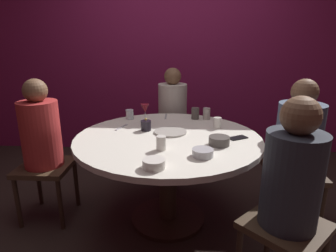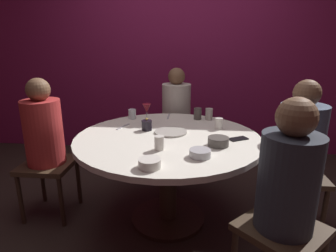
{
  "view_description": "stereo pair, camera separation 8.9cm",
  "coord_description": "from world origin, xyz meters",
  "px_view_note": "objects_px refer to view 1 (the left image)",
  "views": [
    {
      "loc": [
        0.11,
        -2.05,
        1.43
      ],
      "look_at": [
        0.0,
        0.0,
        0.81
      ],
      "focal_mm": 30.42,
      "sensor_mm": 36.0,
      "label": 1
    },
    {
      "loc": [
        0.19,
        -2.05,
        1.43
      ],
      "look_at": [
        0.0,
        0.0,
        0.81
      ],
      "focal_mm": 30.42,
      "sensor_mm": 36.0,
      "label": 2
    }
  ],
  "objects_px": {
    "seated_diner_front_right": "(292,181)",
    "bowl_small_white": "(219,141)",
    "bowl_serving_large": "(203,153)",
    "cup_by_right_diner": "(217,123)",
    "dinner_plate": "(170,132)",
    "cup_center_front": "(207,114)",
    "dining_table": "(168,153)",
    "seated_diner_back": "(173,109)",
    "seated_diner_right": "(298,139)",
    "cup_far_edge": "(195,113)",
    "cup_by_left_diner": "(130,114)",
    "cup_near_candle": "(161,143)",
    "candle_holder": "(146,125)",
    "seated_diner_left": "(41,136)",
    "cell_phone": "(238,138)",
    "bowl_salad_center": "(154,164)",
    "wine_glass": "(145,109)"
  },
  "relations": [
    {
      "from": "dining_table",
      "to": "seated_diner_right",
      "type": "bearing_deg",
      "value": 0.0
    },
    {
      "from": "cell_phone",
      "to": "bowl_small_white",
      "type": "bearing_deg",
      "value": 104.52
    },
    {
      "from": "seated_diner_front_right",
      "to": "bowl_small_white",
      "type": "height_order",
      "value": "seated_diner_front_right"
    },
    {
      "from": "bowl_serving_large",
      "to": "bowl_small_white",
      "type": "distance_m",
      "value": 0.25
    },
    {
      "from": "dinner_plate",
      "to": "cup_center_front",
      "type": "bearing_deg",
      "value": 53.2
    },
    {
      "from": "seated_diner_front_right",
      "to": "cup_near_candle",
      "type": "relative_size",
      "value": 12.29
    },
    {
      "from": "cup_by_right_diner",
      "to": "cup_center_front",
      "type": "distance_m",
      "value": 0.28
    },
    {
      "from": "cell_phone",
      "to": "bowl_serving_large",
      "type": "relative_size",
      "value": 1.03
    },
    {
      "from": "seated_diner_right",
      "to": "cup_by_left_diner",
      "type": "bearing_deg",
      "value": -19.19
    },
    {
      "from": "dinner_plate",
      "to": "bowl_serving_large",
      "type": "xyz_separation_m",
      "value": [
        0.22,
        -0.47,
        0.02
      ]
    },
    {
      "from": "seated_diner_front_right",
      "to": "cell_phone",
      "type": "relative_size",
      "value": 8.4
    },
    {
      "from": "seated_diner_right",
      "to": "dining_table",
      "type": "bearing_deg",
      "value": 0.0
    },
    {
      "from": "seated_diner_left",
      "to": "bowl_small_white",
      "type": "bearing_deg",
      "value": -7.27
    },
    {
      "from": "bowl_small_white",
      "to": "cup_by_right_diner",
      "type": "distance_m",
      "value": 0.41
    },
    {
      "from": "bowl_serving_large",
      "to": "cup_by_left_diner",
      "type": "xyz_separation_m",
      "value": [
        -0.62,
        0.86,
        0.02
      ]
    },
    {
      "from": "cell_phone",
      "to": "candle_holder",
      "type": "bearing_deg",
      "value": 48.67
    },
    {
      "from": "dining_table",
      "to": "seated_diner_front_right",
      "type": "height_order",
      "value": "seated_diner_front_right"
    },
    {
      "from": "cup_by_left_diner",
      "to": "cup_center_front",
      "type": "relative_size",
      "value": 0.84
    },
    {
      "from": "seated_diner_back",
      "to": "dinner_plate",
      "type": "distance_m",
      "value": 0.87
    },
    {
      "from": "seated_diner_back",
      "to": "cup_far_edge",
      "type": "xyz_separation_m",
      "value": [
        0.23,
        -0.44,
        0.07
      ]
    },
    {
      "from": "seated_diner_front_right",
      "to": "cup_far_edge",
      "type": "distance_m",
      "value": 1.28
    },
    {
      "from": "cup_by_left_diner",
      "to": "cup_center_front",
      "type": "xyz_separation_m",
      "value": [
        0.71,
        0.03,
        0.01
      ]
    },
    {
      "from": "candle_holder",
      "to": "dinner_plate",
      "type": "bearing_deg",
      "value": -14.8
    },
    {
      "from": "bowl_small_white",
      "to": "cup_near_candle",
      "type": "xyz_separation_m",
      "value": [
        -0.4,
        -0.11,
        0.02
      ]
    },
    {
      "from": "bowl_salad_center",
      "to": "cup_center_front",
      "type": "xyz_separation_m",
      "value": [
        0.38,
        1.07,
        0.03
      ]
    },
    {
      "from": "seated_diner_front_right",
      "to": "wine_glass",
      "type": "height_order",
      "value": "seated_diner_front_right"
    },
    {
      "from": "bowl_small_white",
      "to": "cup_far_edge",
      "type": "relative_size",
      "value": 1.38
    },
    {
      "from": "dining_table",
      "to": "cup_by_right_diner",
      "type": "distance_m",
      "value": 0.5
    },
    {
      "from": "seated_diner_back",
      "to": "seated_diner_right",
      "type": "relative_size",
      "value": 0.99
    },
    {
      "from": "bowl_small_white",
      "to": "cup_far_edge",
      "type": "distance_m",
      "value": 0.7
    },
    {
      "from": "cup_near_candle",
      "to": "cup_by_left_diner",
      "type": "bearing_deg",
      "value": 114.7
    },
    {
      "from": "cup_center_front",
      "to": "cup_near_candle",
      "type": "bearing_deg",
      "value": -114.56
    },
    {
      "from": "bowl_serving_large",
      "to": "cup_by_left_diner",
      "type": "bearing_deg",
      "value": 125.82
    },
    {
      "from": "bowl_salad_center",
      "to": "cup_by_right_diner",
      "type": "xyz_separation_m",
      "value": [
        0.45,
        0.8,
        0.02
      ]
    },
    {
      "from": "seated_diner_front_right",
      "to": "wine_glass",
      "type": "bearing_deg",
      "value": -3.45
    },
    {
      "from": "cell_phone",
      "to": "bowl_serving_large",
      "type": "distance_m",
      "value": 0.46
    },
    {
      "from": "dinner_plate",
      "to": "cup_by_right_diner",
      "type": "relative_size",
      "value": 2.84
    },
    {
      "from": "bowl_serving_large",
      "to": "seated_diner_back",
      "type": "bearing_deg",
      "value": 100.14
    },
    {
      "from": "dinner_plate",
      "to": "cup_far_edge",
      "type": "relative_size",
      "value": 2.43
    },
    {
      "from": "bowl_small_white",
      "to": "cup_by_right_diner",
      "type": "height_order",
      "value": "cup_by_right_diner"
    },
    {
      "from": "seated_diner_right",
      "to": "bowl_serving_large",
      "type": "bearing_deg",
      "value": 27.58
    },
    {
      "from": "candle_holder",
      "to": "cell_phone",
      "type": "bearing_deg",
      "value": -12.65
    },
    {
      "from": "candle_holder",
      "to": "seated_diner_left",
      "type": "bearing_deg",
      "value": -170.6
    },
    {
      "from": "seated_diner_front_right",
      "to": "bowl_serving_large",
      "type": "distance_m",
      "value": 0.54
    },
    {
      "from": "cell_phone",
      "to": "cup_far_edge",
      "type": "distance_m",
      "value": 0.61
    },
    {
      "from": "bowl_serving_large",
      "to": "dinner_plate",
      "type": "bearing_deg",
      "value": 115.67
    },
    {
      "from": "seated_diner_back",
      "to": "bowl_serving_large",
      "type": "bearing_deg",
      "value": 10.14
    },
    {
      "from": "cup_far_edge",
      "to": "dining_table",
      "type": "bearing_deg",
      "value": -113.97
    },
    {
      "from": "seated_diner_left",
      "to": "dinner_plate",
      "type": "xyz_separation_m",
      "value": [
        1.01,
        0.08,
        0.02
      ]
    },
    {
      "from": "dinner_plate",
      "to": "cup_far_edge",
      "type": "bearing_deg",
      "value": 63.67
    }
  ]
}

